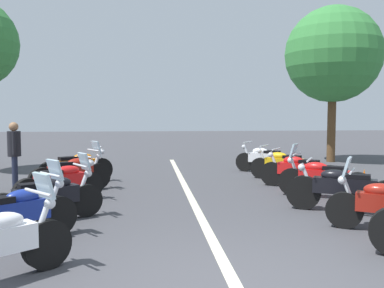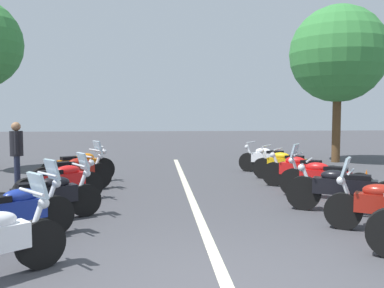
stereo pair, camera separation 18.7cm
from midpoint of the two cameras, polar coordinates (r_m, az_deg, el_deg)
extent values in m
cube|color=beige|center=(9.16, 0.70, -7.83)|extent=(16.54, 0.16, 0.01)
cylinder|color=black|center=(5.63, -18.80, -12.62)|extent=(0.51, 0.55, 0.61)
cylinder|color=silver|center=(5.52, -19.44, -9.73)|extent=(0.24, 0.26, 0.58)
cylinder|color=silver|center=(5.43, -19.91, -6.09)|extent=(0.50, 0.44, 0.04)
sphere|color=silver|center=(5.53, -18.46, -7.57)|extent=(0.14, 0.14, 0.14)
cube|color=silver|center=(5.46, -19.17, -5.29)|extent=(0.35, 0.33, 0.32)
cylinder|color=black|center=(7.02, -17.35, -9.17)|extent=(0.50, 0.57, 0.62)
cube|color=navy|center=(6.71, -22.84, -8.37)|extent=(0.89, 1.01, 0.30)
ellipsoid|color=navy|center=(6.73, -21.46, -6.55)|extent=(0.53, 0.57, 0.22)
cylinder|color=silver|center=(6.93, -17.85, -6.82)|extent=(0.24, 0.27, 0.58)
cylinder|color=silver|center=(6.86, -18.22, -3.90)|extent=(0.51, 0.42, 0.04)
sphere|color=silver|center=(6.95, -17.07, -5.11)|extent=(0.14, 0.14, 0.14)
cube|color=silver|center=(6.88, -17.63, -3.27)|extent=(0.36, 0.32, 0.32)
cylinder|color=black|center=(8.11, -13.63, -7.38)|extent=(0.43, 0.59, 0.60)
cylinder|color=black|center=(7.70, -23.74, -8.24)|extent=(0.43, 0.59, 0.60)
cube|color=black|center=(7.84, -18.58, -6.54)|extent=(0.80, 1.09, 0.30)
ellipsoid|color=black|center=(7.86, -17.36, -5.01)|extent=(0.49, 0.58, 0.22)
cube|color=black|center=(7.75, -20.17, -5.35)|extent=(0.47, 0.55, 0.12)
cylinder|color=silver|center=(8.04, -14.07, -5.32)|extent=(0.21, 0.28, 0.58)
cylinder|color=silver|center=(7.97, -14.38, -2.79)|extent=(0.55, 0.35, 0.04)
sphere|color=silver|center=(8.05, -13.36, -3.85)|extent=(0.14, 0.14, 0.14)
cylinder|color=silver|center=(7.95, -21.93, -8.46)|extent=(0.35, 0.51, 0.08)
cube|color=silver|center=(7.99, -13.86, -2.26)|extent=(0.37, 0.29, 0.32)
cylinder|color=black|center=(9.65, -13.11, -5.47)|extent=(0.48, 0.58, 0.62)
cylinder|color=black|center=(9.10, -20.72, -6.22)|extent=(0.48, 0.58, 0.62)
cube|color=red|center=(9.33, -16.82, -4.76)|extent=(0.84, 1.00, 0.30)
ellipsoid|color=red|center=(9.37, -15.85, -3.46)|extent=(0.52, 0.57, 0.22)
cube|color=black|center=(9.21, -18.09, -3.76)|extent=(0.49, 0.54, 0.12)
cylinder|color=silver|center=(9.58, -13.46, -3.73)|extent=(0.23, 0.27, 0.58)
cylinder|color=silver|center=(9.52, -13.71, -1.60)|extent=(0.52, 0.40, 0.04)
sphere|color=silver|center=(9.60, -12.90, -2.50)|extent=(0.14, 0.14, 0.14)
cylinder|color=silver|center=(9.38, -19.53, -6.46)|extent=(0.39, 0.49, 0.08)
cylinder|color=black|center=(10.89, -11.98, -4.24)|extent=(0.47, 0.63, 0.66)
cylinder|color=black|center=(10.39, -18.95, -4.78)|extent=(0.47, 0.63, 0.66)
cube|color=maroon|center=(10.60, -15.40, -3.55)|extent=(0.80, 1.04, 0.30)
ellipsoid|color=maroon|center=(10.64, -14.52, -2.42)|extent=(0.50, 0.58, 0.22)
cube|color=black|center=(10.50, -16.54, -2.66)|extent=(0.48, 0.54, 0.12)
cylinder|color=silver|center=(10.83, -12.29, -2.69)|extent=(0.21, 0.28, 0.58)
cylinder|color=silver|center=(10.77, -12.51, -0.81)|extent=(0.55, 0.36, 0.04)
sphere|color=silver|center=(10.85, -11.78, -1.61)|extent=(0.14, 0.14, 0.14)
cylinder|color=silver|center=(10.66, -17.81, -5.07)|extent=(0.36, 0.51, 0.08)
cube|color=silver|center=(10.80, -12.13, -0.42)|extent=(0.37, 0.29, 0.32)
cylinder|color=black|center=(12.10, -11.50, -3.38)|extent=(0.45, 0.64, 0.66)
cylinder|color=black|center=(11.62, -17.89, -3.81)|extent=(0.45, 0.64, 0.66)
cube|color=orange|center=(11.82, -14.64, -2.74)|extent=(0.78, 1.06, 0.30)
ellipsoid|color=orange|center=(11.86, -13.85, -1.73)|extent=(0.49, 0.58, 0.22)
cube|color=black|center=(11.73, -15.67, -1.93)|extent=(0.47, 0.55, 0.12)
cylinder|color=silver|center=(12.04, -11.78, -1.99)|extent=(0.21, 0.29, 0.58)
cylinder|color=silver|center=(11.99, -11.99, -0.29)|extent=(0.56, 0.34, 0.04)
sphere|color=silver|center=(12.06, -11.32, -1.01)|extent=(0.14, 0.14, 0.14)
cylinder|color=silver|center=(11.89, -16.83, -4.10)|extent=(0.34, 0.52, 0.08)
cylinder|color=black|center=(7.50, 20.41, -8.46)|extent=(0.45, 0.59, 0.61)
ellipsoid|color=maroon|center=(7.38, 24.67, -5.77)|extent=(0.50, 0.58, 0.22)
cylinder|color=silver|center=(7.43, 20.93, -6.22)|extent=(0.22, 0.28, 0.58)
cylinder|color=silver|center=(7.37, 21.31, -3.48)|extent=(0.54, 0.37, 0.04)
sphere|color=silver|center=(7.41, 20.13, -4.66)|extent=(0.14, 0.14, 0.14)
cube|color=silver|center=(7.37, 20.71, -2.92)|extent=(0.37, 0.30, 0.32)
cylinder|color=black|center=(8.70, 15.41, -6.38)|extent=(0.45, 0.66, 0.67)
cube|color=black|center=(8.59, 20.49, -5.41)|extent=(0.81, 1.15, 0.30)
ellipsoid|color=black|center=(8.57, 19.32, -4.05)|extent=(0.48, 0.58, 0.22)
cube|color=black|center=(8.55, 21.99, -4.27)|extent=(0.46, 0.55, 0.12)
cylinder|color=silver|center=(8.64, 15.84, -4.44)|extent=(0.20, 0.29, 0.58)
cylinder|color=silver|center=(8.59, 16.16, -2.08)|extent=(0.56, 0.34, 0.04)
sphere|color=silver|center=(8.63, 15.15, -3.10)|extent=(0.14, 0.14, 0.14)
cylinder|color=silver|center=(8.45, 23.48, -7.60)|extent=(0.34, 0.52, 0.08)
cylinder|color=black|center=(10.09, 14.04, -5.01)|extent=(0.48, 0.60, 0.64)
cylinder|color=black|center=(9.80, 22.16, -5.47)|extent=(0.48, 0.60, 0.64)
cube|color=red|center=(9.89, 18.06, -4.22)|extent=(0.85, 1.06, 0.30)
ellipsoid|color=red|center=(9.90, 17.07, -3.02)|extent=(0.51, 0.58, 0.22)
cube|color=black|center=(9.82, 19.34, -3.25)|extent=(0.49, 0.54, 0.12)
cylinder|color=silver|center=(10.03, 14.40, -3.34)|extent=(0.22, 0.28, 0.58)
cylinder|color=silver|center=(9.98, 14.66, -1.30)|extent=(0.53, 0.39, 0.04)
sphere|color=silver|center=(10.03, 13.81, -2.17)|extent=(0.14, 0.14, 0.14)
cylinder|color=silver|center=(9.68, 20.31, -6.11)|extent=(0.38, 0.50, 0.08)
cube|color=silver|center=(9.99, 14.22, -0.88)|extent=(0.37, 0.30, 0.32)
cylinder|color=black|center=(11.32, 11.49, -3.99)|extent=(0.48, 0.60, 0.63)
cylinder|color=black|center=(10.93, 18.84, -4.42)|extent=(0.48, 0.60, 0.63)
cube|color=red|center=(11.08, 15.12, -3.29)|extent=(0.88, 1.08, 0.30)
ellipsoid|color=red|center=(11.10, 14.24, -2.22)|extent=(0.51, 0.57, 0.22)
cube|color=black|center=(11.00, 16.24, -2.42)|extent=(0.49, 0.54, 0.12)
cylinder|color=silver|center=(11.26, 11.80, -2.50)|extent=(0.22, 0.28, 0.58)
cylinder|color=silver|center=(11.21, 12.03, -0.68)|extent=(0.53, 0.39, 0.04)
sphere|color=silver|center=(11.27, 11.29, -1.46)|extent=(0.14, 0.14, 0.14)
cylinder|color=silver|center=(10.84, 17.10, -4.96)|extent=(0.38, 0.50, 0.08)
cylinder|color=black|center=(12.52, 10.02, -3.23)|extent=(0.48, 0.57, 0.61)
cylinder|color=black|center=(12.07, 16.28, -3.62)|extent=(0.48, 0.57, 0.61)
cube|color=#EAB214|center=(12.25, 13.10, -2.59)|extent=(0.87, 1.03, 0.30)
ellipsoid|color=#EAB214|center=(12.29, 12.33, -1.62)|extent=(0.52, 0.57, 0.22)
cube|color=black|center=(12.17, 14.10, -1.81)|extent=(0.50, 0.54, 0.12)
cylinder|color=silver|center=(12.46, 10.29, -1.88)|extent=(0.23, 0.27, 0.58)
cylinder|color=silver|center=(12.42, 10.48, -0.24)|extent=(0.52, 0.40, 0.04)
sphere|color=silver|center=(12.48, 9.83, -0.94)|extent=(0.14, 0.14, 0.14)
cylinder|color=silver|center=(11.99, 14.73, -4.08)|extent=(0.39, 0.49, 0.08)
cylinder|color=black|center=(13.96, 7.96, -2.44)|extent=(0.48, 0.57, 0.61)
cylinder|color=black|center=(13.43, 13.46, -2.77)|extent=(0.48, 0.57, 0.61)
cube|color=white|center=(13.66, 10.67, -1.85)|extent=(0.88, 1.03, 0.30)
ellipsoid|color=white|center=(13.71, 9.98, -0.98)|extent=(0.52, 0.57, 0.22)
cube|color=black|center=(13.56, 11.54, -1.15)|extent=(0.50, 0.54, 0.12)
cylinder|color=silver|center=(13.91, 8.19, -1.22)|extent=(0.23, 0.27, 0.58)
cylinder|color=silver|center=(13.86, 8.36, 0.25)|extent=(0.52, 0.41, 0.04)
sphere|color=silver|center=(13.93, 7.79, -0.38)|extent=(0.14, 0.14, 0.14)
cylinder|color=silver|center=(13.37, 12.05, -3.18)|extent=(0.40, 0.48, 0.08)
cube|color=orange|center=(10.67, 22.87, -6.37)|extent=(0.36, 0.36, 0.03)
cone|color=orange|center=(10.62, 22.92, -4.78)|extent=(0.26, 0.26, 0.60)
cylinder|color=white|center=(10.62, 22.92, -4.65)|extent=(0.19, 0.19, 0.07)
cylinder|color=#1E2338|center=(11.59, -22.08, -3.51)|extent=(0.14, 0.14, 0.84)
cylinder|color=#1E2338|center=(11.41, -22.09, -3.63)|extent=(0.14, 0.14, 0.84)
cylinder|color=black|center=(11.43, -22.19, 0.07)|extent=(0.32, 0.32, 0.63)
cylinder|color=black|center=(11.65, -22.17, 0.29)|extent=(0.09, 0.09, 0.56)
cylinder|color=black|center=(11.21, -22.22, 0.15)|extent=(0.09, 0.09, 0.56)
sphere|color=#9E704C|center=(11.41, -22.25, 2.20)|extent=(0.23, 0.23, 0.23)
cylinder|color=brown|center=(17.34, 19.21, 2.42)|extent=(0.32, 0.32, 2.88)
sphere|color=#38843D|center=(17.48, 19.43, 11.40)|extent=(3.69, 3.69, 3.69)
camera|label=1|loc=(0.09, -94.78, -0.35)|focal=39.48mm
camera|label=2|loc=(0.09, 85.22, 0.35)|focal=39.48mm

